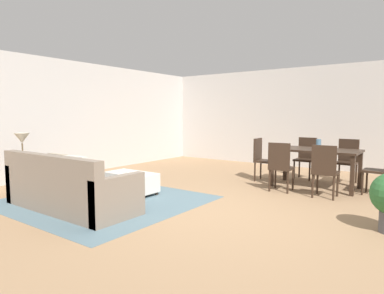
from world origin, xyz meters
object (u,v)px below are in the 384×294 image
Objects in this scene: side_table at (23,169)px; dining_chair_near_right at (325,168)px; couch at (68,190)px; dining_chair_head_east at (381,166)px; table_lamp at (22,139)px; dining_table at (316,154)px; vase_centerpiece at (318,144)px; ottoman_table at (131,182)px; book_on_ottoman at (126,172)px; dining_chair_far_right at (347,158)px; dining_chair_head_west at (262,157)px; dining_chair_far_left at (306,156)px; dining_chair_near_left at (280,164)px.

dining_chair_near_right reaches higher than side_table.
dining_chair_head_east is at bearing 45.51° from couch.
dining_chair_near_right is (4.39, 2.92, -0.48)m from table_lamp.
table_lamp is at bearing 177.30° from couch.
couch reaches higher than dining_table.
ottoman_table is at bearing -135.87° from vase_centerpiece.
book_on_ottoman is (-3.73, -2.59, -0.11)m from dining_chair_head_east.
table_lamp reaches higher than vase_centerpiece.
dining_table is (2.57, 3.80, 0.37)m from couch.
vase_centerpiece is 3.70m from book_on_ottoman.
dining_chair_head_west is at bearing -152.66° from dining_chair_far_right.
book_on_ottoman is (-0.01, 1.19, 0.11)m from couch.
couch is 5.06m from dining_chair_far_left.
dining_chair_far_right reaches higher than ottoman_table.
dining_table is at bearing 42.97° from side_table.
dining_chair_far_left is 1.76m from dining_chair_head_east.
dining_chair_head_east is 4.63× the size of vase_centerpiece.
book_on_ottoman is at bearing -131.37° from dining_chair_far_right.
dining_chair_far_left reaches higher than side_table.
dining_chair_near_right is at bearing -28.09° from dining_chair_head_west.
vase_centerpiece reaches higher than dining_chair_near_right.
dining_table is at bearing -61.33° from dining_chair_far_left.
dining_chair_head_west is (-2.28, 0.02, 0.00)m from dining_chair_head_east.
dining_chair_head_west is at bearing 69.29° from couch.
dining_chair_near_right is 1.00× the size of dining_chair_head_east.
table_lamp is (0.00, 0.00, 0.54)m from side_table.
dining_chair_near_left is at bearing -117.41° from dining_table.
book_on_ottoman is (-2.15, -3.38, -0.11)m from dining_chair_far_left.
vase_centerpiece reaches higher than dining_table.
side_table is 0.64× the size of dining_chair_far_right.
dining_chair_far_right is at bearing 131.44° from dining_chair_head_east.
side_table is at bearing -141.63° from book_on_ottoman.
dining_chair_near_right is 0.90m from vase_centerpiece.
table_lamp is 2.02× the size of book_on_ottoman.
dining_chair_head_west is (-0.73, 0.79, 0.00)m from dining_chair_near_left.
dining_chair_head_east is at bearing -0.40° from dining_chair_head_west.
dining_chair_near_right is at bearing -91.10° from dining_chair_far_right.
book_on_ottoman is (-2.58, -2.60, -0.26)m from dining_table.
table_lamp reaches higher than dining_chair_head_east.
table_lamp is 5.48m from dining_table.
dining_chair_near_left is at bearing 39.28° from side_table.
dining_chair_head_east is at bearing 34.79° from book_on_ottoman.
vase_centerpiece is 0.76× the size of book_on_ottoman.
dining_chair_head_west is (-1.13, 0.00, -0.14)m from dining_table.
dining_chair_near_right is at bearing 45.24° from couch.
dining_chair_far_right is (2.99, 4.60, 0.22)m from couch.
side_table is 0.64× the size of dining_chair_far_left.
dining_table is 8.11× the size of vase_centerpiece.
dining_chair_near_left is 1.00× the size of dining_chair_head_west.
ottoman_table is 0.20m from book_on_ottoman.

